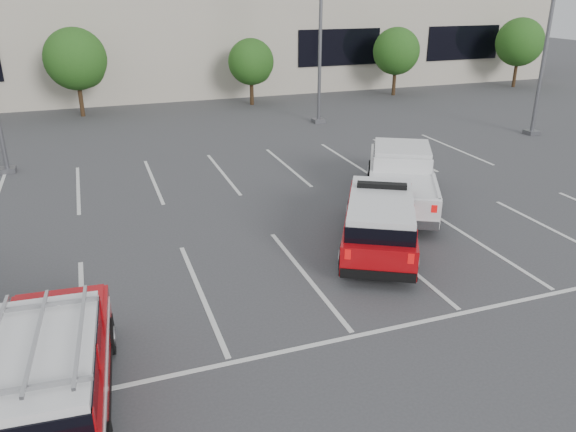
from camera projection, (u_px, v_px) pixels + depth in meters
name	position (u px, v px, depth m)	size (l,w,h in m)	color
ground	(306.00, 276.00, 14.30)	(120.00, 120.00, 0.00)	#3B3B3E
stall_markings	(255.00, 213.00, 18.21)	(23.00, 15.00, 0.01)	silver
convention_building	(148.00, 18.00, 40.33)	(60.00, 16.99, 13.20)	#B8AD9C
tree_mid_left	(77.00, 61.00, 30.82)	(3.37, 3.37, 4.85)	#3F2B19
tree_mid_right	(252.00, 63.00, 34.14)	(2.77, 2.77, 3.99)	#3F2B19
tree_right	(397.00, 53.00, 37.16)	(3.07, 3.07, 4.42)	#3F2B19
tree_far_right	(520.00, 44.00, 40.17)	(3.37, 3.37, 4.85)	#3F2B19
light_pole_mid	(321.00, 22.00, 28.45)	(0.90, 0.60, 10.24)	#59595E
light_pole_right	(549.00, 25.00, 26.03)	(0.90, 0.60, 10.24)	#59595E
fire_chief_suv	(380.00, 224.00, 15.54)	(4.07, 5.34, 1.79)	#A4070C
white_pickup	(400.00, 182.00, 18.90)	(4.71, 6.29, 1.85)	silver
ladder_suv	(50.00, 379.00, 9.38)	(2.18, 4.82, 1.85)	#A4070C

